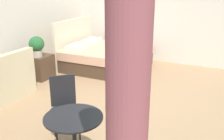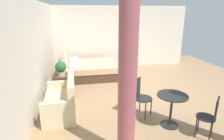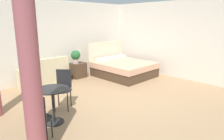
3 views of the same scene
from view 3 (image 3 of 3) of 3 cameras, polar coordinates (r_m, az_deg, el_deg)
name	(u,v)px [view 3 (image 3 of 3)]	position (r m, az deg, el deg)	size (l,w,h in m)	color
ground_plane	(121,98)	(5.60, 2.54, -7.82)	(9.02, 9.05, 0.02)	#9E7A56
wall_back	(60,40)	(7.64, -14.21, 8.17)	(9.02, 0.12, 2.73)	silver
wall_right	(180,40)	(7.71, 18.39, 7.94)	(0.12, 6.05, 2.73)	silver
bed	(123,68)	(7.69, 3.00, 0.57)	(1.82, 2.04, 1.23)	#473323
couch	(45,77)	(6.78, -18.34, -1.79)	(1.44, 0.77, 0.92)	beige
nightstand	(78,70)	(7.55, -9.38, -0.06)	(0.52, 0.40, 0.55)	#473323
potted_plant	(76,56)	(7.38, -10.15, 3.86)	(0.34, 0.34, 0.47)	tan
balcony_table	(53,99)	(4.28, -16.21, -7.85)	(0.65, 0.65, 0.73)	black
cafe_chair_near_window	(39,116)	(3.62, -19.77, -12.01)	(0.52, 0.52, 0.88)	black
cafe_chair_near_couch	(63,85)	(4.96, -13.49, -4.22)	(0.62, 0.62, 0.92)	black
curtain_left	(31,79)	(2.92, -21.70, -2.43)	(0.26, 0.26, 2.55)	#994C51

